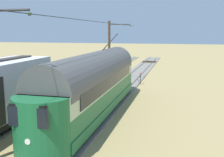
{
  "coord_description": "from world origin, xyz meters",
  "views": [
    {
      "loc": [
        -8.02,
        19.9,
        5.67
      ],
      "look_at": [
        -3.38,
        1.55,
        2.39
      ],
      "focal_mm": 43.49,
      "sensor_mm": 36.0,
      "label": 1
    }
  ],
  "objects": [
    {
      "name": "track_streetcar_siding",
      "position": [
        -2.41,
        -0.31,
        0.05
      ],
      "size": [
        2.8,
        80.0,
        0.18
      ],
      "color": "slate",
      "rests_on": "ground"
    },
    {
      "name": "ground_plane",
      "position": [
        0.0,
        0.0,
        0.0
      ],
      "size": [
        220.0,
        220.0,
        0.0
      ],
      "primitive_type": "plane",
      "color": "#9E8956"
    },
    {
      "name": "switch_stand",
      "position": [
        -3.9,
        -8.85,
        0.7
      ],
      "size": [
        0.5,
        0.3,
        1.24
      ],
      "color": "black",
      "rests_on": "ground"
    },
    {
      "name": "track_end_bumper",
      "position": [
        2.41,
        -14.48,
        0.4
      ],
      "size": [
        1.8,
        0.6,
        0.8
      ],
      "primitive_type": "cube",
      "color": "#B2A519",
      "rests_on": "ground"
    },
    {
      "name": "overhead_wire_run",
      "position": [
        -2.37,
        9.76,
        6.34
      ],
      "size": [
        2.47,
        46.3,
        0.18
      ],
      "color": "black",
      "rests_on": "ground"
    },
    {
      "name": "spare_tie_stack",
      "position": [
        4.97,
        0.34,
        0.27
      ],
      "size": [
        2.4,
        2.4,
        0.54
      ],
      "color": "#2D2316",
      "rests_on": "ground"
    },
    {
      "name": "catenary_pole_foreground",
      "position": [
        -0.03,
        -10.7,
        3.59
      ],
      "size": [
        2.67,
        0.28,
        6.88
      ],
      "color": "#423323",
      "rests_on": "ground"
    },
    {
      "name": "vintage_streetcar",
      "position": [
        -2.41,
        2.67,
        2.26
      ],
      "size": [
        2.65,
        16.82,
        5.33
      ],
      "color": "#196033",
      "rests_on": "ground"
    },
    {
      "name": "track_adjacent_siding",
      "position": [
        2.41,
        -0.31,
        0.05
      ],
      "size": [
        2.8,
        80.0,
        0.18
      ],
      "color": "slate",
      "rests_on": "ground"
    }
  ]
}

